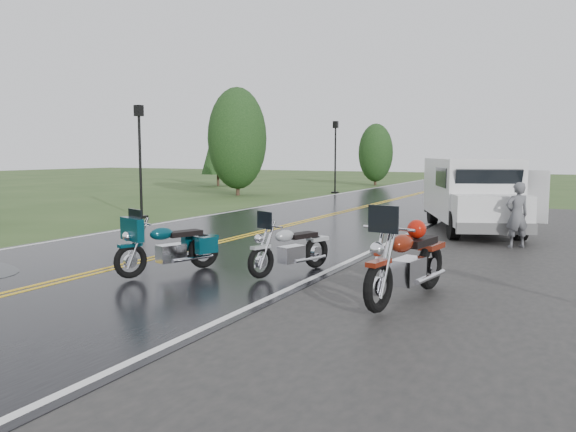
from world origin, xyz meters
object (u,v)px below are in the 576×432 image
object	(u,v)px
motorcycle_teal	(130,247)
lamp_post_far_left	(335,157)
motorcycle_red	(379,265)
motorcycle_silver	(261,249)
person_at_van	(517,216)
lamp_post_near_left	(140,162)
van_white	(455,199)

from	to	relation	value
motorcycle_teal	lamp_post_far_left	size ratio (longest dim) A/B	0.51
motorcycle_red	motorcycle_silver	world-z (taller)	motorcycle_red
person_at_van	lamp_post_far_left	bearing A→B (deg)	-90.06
lamp_post_near_left	lamp_post_far_left	distance (m)	14.58
van_white	lamp_post_far_left	xyz separation A→B (m)	(-9.47, 14.69, 0.98)
motorcycle_silver	motorcycle_teal	bearing A→B (deg)	-134.48
lamp_post_near_left	motorcycle_silver	bearing A→B (deg)	-37.11
motorcycle_silver	lamp_post_near_left	xyz separation A→B (m)	(-8.61, 6.52, 1.39)
lamp_post_far_left	person_at_van	bearing A→B (deg)	-54.17
lamp_post_far_left	van_white	bearing A→B (deg)	-57.18
van_white	lamp_post_near_left	xyz separation A→B (m)	(-10.66, 0.16, 0.90)
motorcycle_red	lamp_post_far_left	bearing A→B (deg)	123.23
lamp_post_near_left	person_at_van	bearing A→B (deg)	-3.49
motorcycle_teal	lamp_post_near_left	bearing A→B (deg)	152.20
motorcycle_silver	lamp_post_far_left	size ratio (longest dim) A/B	0.48
motorcycle_teal	lamp_post_near_left	world-z (taller)	lamp_post_near_left
motorcycle_red	person_at_van	distance (m)	6.98
lamp_post_near_left	lamp_post_far_left	world-z (taller)	lamp_post_far_left
motorcycle_silver	person_at_van	xyz separation A→B (m)	(3.61, 5.77, 0.19)
van_white	person_at_van	bearing A→B (deg)	-42.85
van_white	lamp_post_far_left	distance (m)	17.51
van_white	lamp_post_near_left	distance (m)	10.70
motorcycle_silver	lamp_post_far_left	distance (m)	22.37
person_at_van	lamp_post_near_left	world-z (taller)	lamp_post_near_left
motorcycle_teal	person_at_van	bearing A→B (deg)	71.68
motorcycle_silver	person_at_van	distance (m)	6.81
van_white	lamp_post_near_left	size ratio (longest dim) A/B	1.39
lamp_post_far_left	motorcycle_silver	bearing A→B (deg)	-70.57
person_at_van	lamp_post_far_left	size ratio (longest dim) A/B	0.38
motorcycle_silver	person_at_van	world-z (taller)	person_at_van
van_white	lamp_post_far_left	bearing A→B (deg)	100.53
motorcycle_red	motorcycle_silver	distance (m)	2.75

